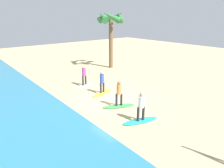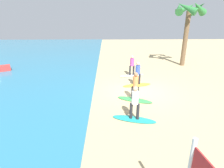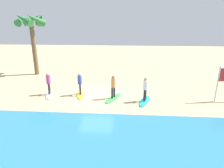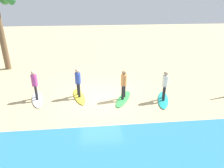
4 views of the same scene
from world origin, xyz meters
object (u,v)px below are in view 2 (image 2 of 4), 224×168
at_px(surfer_teal, 135,100).
at_px(palm_tree, 189,14).
at_px(surfer_yellow, 138,72).
at_px(surfer_white, 132,64).
at_px(surfboard_white, 132,75).
at_px(surfboard_green, 135,100).
at_px(surfer_green, 135,84).
at_px(surfboard_yellow, 137,85).
at_px(surfboard_teal, 134,119).

xyz_separation_m(surfer_teal, palm_tree, (10.50, -6.44, 3.86)).
relative_size(surfer_yellow, surfer_white, 1.00).
relative_size(surfboard_white, surfer_white, 1.28).
distance_m(surfboard_green, palm_tree, 11.38).
distance_m(surfer_green, surfboard_yellow, 2.74).
distance_m(surfer_teal, palm_tree, 12.91).
xyz_separation_m(surfer_green, surfer_white, (4.82, -0.45, 0.00)).
height_order(surfboard_teal, surfer_yellow, surfer_yellow).
bearing_deg(surfboard_yellow, surfboard_teal, 65.29).
distance_m(surfer_yellow, surfer_white, 2.33).
xyz_separation_m(surfer_white, palm_tree, (3.49, -5.64, 3.86)).
relative_size(surfboard_yellow, surfboard_white, 1.00).
height_order(surfer_green, surfer_yellow, same).
bearing_deg(surfboard_white, surfer_green, 69.16).
bearing_deg(surfer_green, surfboard_white, -5.30).
bearing_deg(surfboard_yellow, palm_tree, -147.59).
distance_m(surfer_green, surfer_yellow, 2.55).
xyz_separation_m(surfboard_green, surfboard_yellow, (2.49, -0.54, 0.00)).
relative_size(surfboard_teal, surfer_yellow, 1.28).
distance_m(surfboard_yellow, surfer_yellow, 0.99).
bearing_deg(surfboard_teal, surfboard_white, -79.23).
height_order(surfer_green, surfer_white, same).
height_order(surfer_teal, surfer_yellow, same).
xyz_separation_m(surfer_green, surfboard_yellow, (2.49, -0.54, -0.99)).
relative_size(surfer_yellow, surfboard_white, 0.78).
distance_m(surfer_teal, surfer_white, 7.06).
bearing_deg(surfboard_green, palm_tree, -101.53).
distance_m(surfer_white, palm_tree, 7.67).
bearing_deg(surfer_green, surfer_white, -5.30).
relative_size(surfboard_yellow, surfer_white, 1.28).
xyz_separation_m(surfboard_teal, surfer_white, (7.01, -0.80, 0.99)).
bearing_deg(palm_tree, surfboard_teal, 148.47).
distance_m(surfer_yellow, surfboard_white, 2.53).
xyz_separation_m(surfer_teal, surfer_green, (2.19, -0.35, 0.00)).
bearing_deg(surfer_yellow, surfer_white, 2.26).
bearing_deg(surfer_teal, palm_tree, -31.53).
bearing_deg(surfboard_teal, surfer_white, -79.23).
height_order(surfer_yellow, palm_tree, palm_tree).
bearing_deg(surfboard_yellow, surfboard_white, -101.66).
distance_m(surfer_teal, surfboard_yellow, 4.87).
xyz_separation_m(surfboard_yellow, surfer_yellow, (-0.00, 0.00, 0.99)).
distance_m(surfer_yellow, palm_tree, 8.92).
xyz_separation_m(surfboard_green, surfer_white, (4.82, -0.45, 0.99)).
xyz_separation_m(surfboard_green, surfer_yellow, (2.49, -0.54, 0.99)).
bearing_deg(surfboard_teal, surfer_yellow, -83.50).
bearing_deg(surfer_yellow, surfboard_white, 2.26).
relative_size(surfboard_green, surfboard_white, 1.00).
bearing_deg(surfboard_white, surfer_teal, 67.94).
height_order(surfboard_teal, surfer_teal, surfer_teal).
bearing_deg(surfboard_yellow, surfer_white, -101.66).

